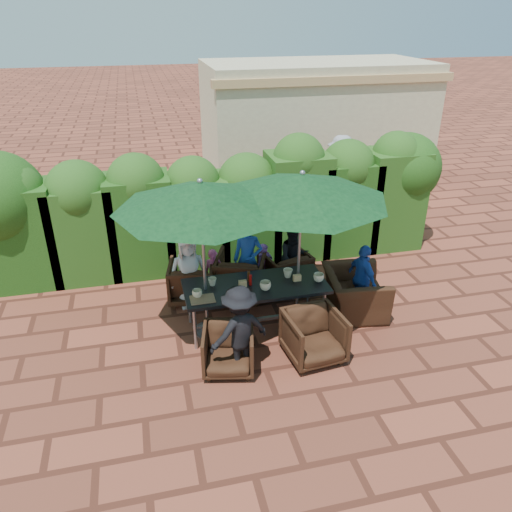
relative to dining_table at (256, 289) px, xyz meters
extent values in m
plane|color=brown|center=(-0.11, 0.05, -0.67)|extent=(80.00, 80.00, 0.00)
cube|color=black|center=(0.00, 0.00, 0.05)|extent=(2.16, 0.90, 0.05)
cube|color=gray|center=(0.00, 0.00, -0.55)|extent=(1.96, 0.05, 0.05)
cylinder|color=gray|center=(-0.98, -0.35, -0.32)|extent=(0.05, 0.05, 0.70)
cylinder|color=gray|center=(-0.98, 0.35, -0.32)|extent=(0.05, 0.05, 0.70)
cylinder|color=gray|center=(0.98, -0.35, -0.32)|extent=(0.05, 0.05, 0.70)
cylinder|color=gray|center=(0.98, 0.35, -0.32)|extent=(0.05, 0.05, 0.70)
cylinder|color=gray|center=(-0.75, 0.05, -0.66)|extent=(0.44, 0.44, 0.03)
cylinder|color=gray|center=(-0.75, 0.05, 0.53)|extent=(0.04, 0.04, 2.40)
cone|color=black|center=(-0.75, 0.05, 1.55)|extent=(2.44, 2.44, 0.38)
sphere|color=gray|center=(-0.75, 0.05, 1.75)|extent=(0.08, 0.08, 0.08)
cylinder|color=gray|center=(0.70, 0.08, -0.66)|extent=(0.44, 0.44, 0.03)
cylinder|color=gray|center=(0.70, 0.08, 0.53)|extent=(0.04, 0.04, 2.40)
cone|color=black|center=(0.70, 0.08, 1.55)|extent=(2.55, 2.55, 0.38)
sphere|color=gray|center=(0.70, 0.08, 1.75)|extent=(0.08, 0.08, 0.08)
imported|color=black|center=(-0.86, 1.05, -0.29)|extent=(0.87, 0.83, 0.77)
imported|color=black|center=(-0.02, 1.00, -0.25)|extent=(1.04, 1.01, 0.84)
imported|color=black|center=(0.79, 1.06, -0.29)|extent=(0.89, 0.86, 0.77)
imported|color=black|center=(-0.60, -0.91, -0.32)|extent=(0.81, 0.77, 0.71)
imported|color=black|center=(0.62, -0.94, -0.28)|extent=(0.84, 0.80, 0.79)
imported|color=black|center=(1.67, 0.06, -0.21)|extent=(0.84, 1.15, 0.93)
imported|color=silver|center=(-0.91, 0.89, -0.04)|extent=(0.63, 0.39, 1.26)
imported|color=#1F48A9|center=(0.10, 0.96, 0.01)|extent=(0.61, 0.56, 1.37)
imported|color=black|center=(0.92, 0.99, -0.07)|extent=(0.61, 0.40, 1.20)
imported|color=black|center=(-0.45, -0.98, -0.02)|extent=(0.92, 0.62, 1.31)
imported|color=#1F48A9|center=(1.78, 0.06, -0.09)|extent=(0.47, 0.74, 1.17)
imported|color=#D04981|center=(-0.48, 1.01, -0.22)|extent=(0.36, 0.31, 0.91)
imported|color=#88489D|center=(0.43, 1.11, -0.24)|extent=(0.37, 0.33, 0.86)
imported|color=green|center=(1.78, 4.33, 0.17)|extent=(1.67, 1.12, 1.69)
imported|color=#D04981|center=(2.13, 4.48, 0.27)|extent=(0.93, 0.59, 1.90)
imported|color=gray|center=(3.15, 4.42, 0.24)|extent=(1.28, 0.86, 1.83)
imported|color=beige|center=(-0.90, -0.14, 0.13)|extent=(0.15, 0.15, 0.12)
imported|color=beige|center=(-0.63, 0.14, 0.14)|extent=(0.13, 0.13, 0.12)
imported|color=beige|center=(0.11, -0.17, 0.14)|extent=(0.17, 0.17, 0.13)
imported|color=beige|center=(0.54, 0.12, 0.15)|extent=(0.15, 0.15, 0.14)
imported|color=beige|center=(0.96, -0.12, 0.14)|extent=(0.16, 0.16, 0.13)
cylinder|color=#B20C0A|center=(-0.07, 0.02, 0.16)|extent=(0.04, 0.04, 0.17)
cylinder|color=#4C230C|center=(-0.07, 0.13, 0.16)|extent=(0.04, 0.04, 0.17)
cube|color=#8E6445|center=(-0.84, -0.23, 0.09)|extent=(0.35, 0.25, 0.02)
cube|color=#DDB471|center=(-0.20, 0.00, 0.13)|extent=(0.12, 0.06, 0.10)
cube|color=#DDB471|center=(0.65, -0.02, 0.13)|extent=(0.12, 0.06, 0.10)
cube|color=#17380F|center=(-3.61, 2.35, 0.24)|extent=(1.15, 0.95, 1.83)
sphere|color=#17380F|center=(-3.61, 2.35, 1.06)|extent=(0.97, 0.97, 0.97)
cube|color=#17380F|center=(-2.61, 2.35, 0.20)|extent=(1.15, 0.95, 1.75)
sphere|color=#17380F|center=(-2.61, 2.35, 0.97)|extent=(1.09, 1.09, 1.09)
cube|color=#17380F|center=(-1.61, 2.35, 0.25)|extent=(1.15, 0.95, 1.84)
sphere|color=#17380F|center=(-1.61, 2.35, 1.07)|extent=(1.02, 1.02, 1.02)
cube|color=#17380F|center=(-0.61, 2.35, 0.20)|extent=(1.15, 0.95, 1.74)
sphere|color=#17380F|center=(-0.61, 2.35, 0.96)|extent=(1.00, 1.00, 1.00)
cube|color=#17380F|center=(0.39, 2.35, 0.16)|extent=(1.15, 0.95, 1.68)
sphere|color=#17380F|center=(0.39, 2.35, 0.90)|extent=(1.10, 1.10, 1.10)
cube|color=#17380F|center=(1.39, 2.35, 0.35)|extent=(1.15, 0.95, 2.05)
sphere|color=#17380F|center=(1.39, 2.35, 1.27)|extent=(0.98, 0.98, 0.98)
cube|color=#17380F|center=(2.39, 2.35, 0.25)|extent=(1.15, 0.95, 1.85)
sphere|color=#17380F|center=(2.39, 2.35, 1.07)|extent=(1.05, 1.05, 1.05)
cube|color=#17380F|center=(3.39, 2.35, 0.32)|extent=(1.15, 0.95, 2.00)
sphere|color=#17380F|center=(3.39, 2.35, 1.22)|extent=(0.95, 0.95, 0.95)
sphere|color=#17380F|center=(3.69, 2.45, 0.93)|extent=(1.40, 1.40, 1.40)
cube|color=beige|center=(3.39, 7.05, 0.93)|extent=(6.00, 3.00, 3.20)
cube|color=#DDB471|center=(3.39, 5.60, 2.23)|extent=(6.20, 0.25, 0.20)
camera|label=1|loc=(-1.52, -6.34, 3.84)|focal=35.00mm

